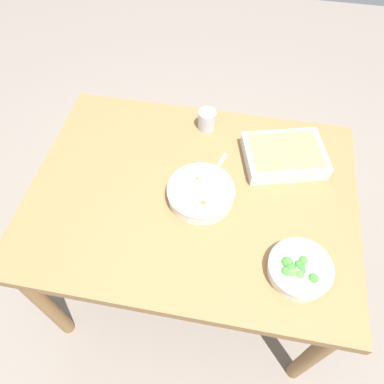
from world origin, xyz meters
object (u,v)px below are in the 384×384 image
Objects in this scene: broccoli_bowl at (299,269)px; drink_cup at (208,121)px; spoon_by_stew at (214,174)px; stew_bowl at (201,193)px; baking_dish at (284,155)px.

broccoli_bowl is 2.39× the size of drink_cup.
drink_cup is at bearing 104.46° from spoon_by_stew.
spoon_by_stew is (0.06, -0.25, -0.03)m from drink_cup.
broccoli_bowl is 0.47m from spoon_by_stew.
broccoli_bowl is (0.35, -0.23, -0.00)m from stew_bowl.
stew_bowl is 0.42m from broccoli_bowl.
broccoli_bowl is at bearing -46.86° from spoon_by_stew.
broccoli_bowl reaches higher than stew_bowl.
stew_bowl is 1.40× the size of spoon_by_stew.
baking_dish is 0.28m from spoon_by_stew.
drink_cup is at bearing 123.13° from broccoli_bowl.
stew_bowl is 0.70× the size of baking_dish.
drink_cup is (-0.38, 0.59, 0.01)m from broccoli_bowl.
baking_dish is (0.29, 0.23, 0.00)m from stew_bowl.
drink_cup is (-0.03, 0.36, 0.01)m from stew_bowl.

